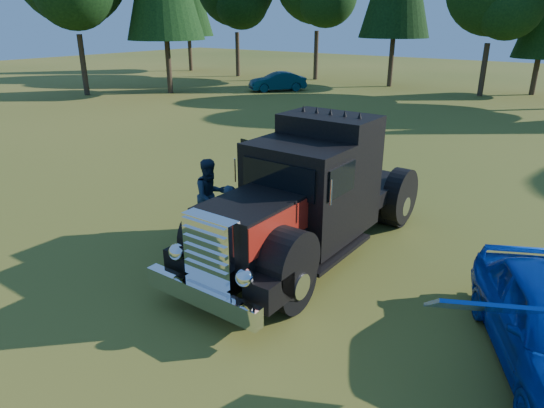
{
  "coord_description": "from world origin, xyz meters",
  "views": [
    {
      "loc": [
        4.3,
        -5.83,
        4.98
      ],
      "look_at": [
        -1.15,
        1.63,
        1.42
      ],
      "focal_mm": 32.0,
      "sensor_mm": 36.0,
      "label": 1
    }
  ],
  "objects": [
    {
      "name": "ground",
      "position": [
        0.0,
        0.0,
        0.0
      ],
      "size": [
        120.0,
        120.0,
        0.0
      ],
      "primitive_type": "plane",
      "color": "#3B4F17",
      "rests_on": "ground"
    },
    {
      "name": "diamond_t_truck",
      "position": [
        -0.89,
        2.56,
        1.28
      ],
      "size": [
        3.36,
        7.16,
        3.0
      ],
      "color": "black",
      "rests_on": "ground"
    },
    {
      "name": "spectator_near",
      "position": [
        -2.29,
        1.67,
        0.78
      ],
      "size": [
        0.53,
        0.66,
        1.56
      ],
      "primitive_type": "imported",
      "rotation": [
        0.0,
        0.0,
        1.25
      ],
      "color": "#22274F",
      "rests_on": "ground"
    },
    {
      "name": "spectator_far",
      "position": [
        -3.4,
        2.2,
        0.93
      ],
      "size": [
        0.92,
        1.06,
        1.86
      ],
      "primitive_type": "imported",
      "rotation": [
        0.0,
        0.0,
        1.29
      ],
      "color": "#21364F",
      "rests_on": "ground"
    },
    {
      "name": "distant_teal_car",
      "position": [
        -16.5,
        23.3,
        0.66
      ],
      "size": [
        3.64,
        4.0,
        1.33
      ],
      "primitive_type": "imported",
      "rotation": [
        0.0,
        0.0,
        -0.69
      ],
      "color": "#092E38",
      "rests_on": "ground"
    }
  ]
}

